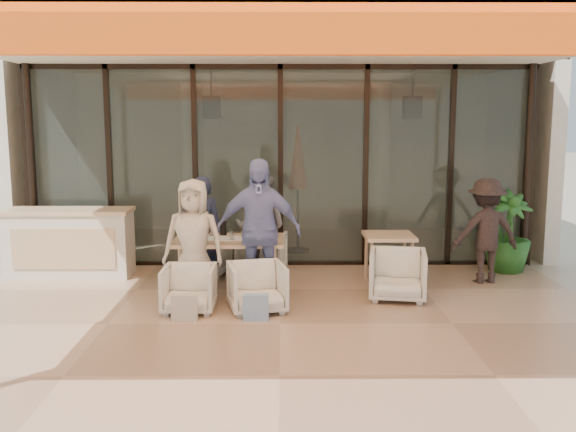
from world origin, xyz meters
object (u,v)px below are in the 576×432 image
Objects in this scene: host_counter at (70,243)px; standing_woman at (486,231)px; dining_table at (229,243)px; diner_cream at (194,241)px; chair_near_left at (189,287)px; side_chair at (398,273)px; diner_grey at (261,229)px; side_table at (389,242)px; diner_navy at (202,230)px; potted_palm at (507,232)px; diner_periwinkle at (258,231)px; chair_near_right at (257,285)px; chair_far_right at (262,252)px; chair_far_left at (207,254)px.

standing_woman reaches higher than host_counter.
diner_cream is at bearing -132.26° from dining_table.
chair_near_left is 2.72m from side_chair.
diner_grey is 1.84m from side_table.
diner_navy is 0.97× the size of diner_cream.
potted_palm is at bearing 2.15° from host_counter.
diner_periwinkle reaches higher than diner_grey.
diner_grey is 2.08m from side_chair.
chair_near_right is (2.87, -1.76, -0.19)m from host_counter.
dining_table reaches higher than chair_near_left.
dining_table is 1.10m from chair_near_left.
diner_navy reaches higher than chair_far_right.
host_counter is 2.86× the size of chair_far_left.
chair_near_left is at bearing -41.00° from host_counter.
standing_woman is at bearing 175.44° from diner_navy.
diner_navy is 2.84m from side_chair.
chair_far_left is (-0.41, 0.94, -0.36)m from dining_table.
diner_periwinkle is at bearing 105.33° from diner_grey.
side_chair is 0.48× the size of standing_woman.
dining_table is 0.80× the size of diner_periwinkle.
dining_table is 0.63m from diner_grey.
diner_periwinkle reaches higher than diner_navy.
host_counter is 6.12m from standing_woman.
chair_near_right is at bearing -152.00° from potted_palm.
side_chair is at bearing 150.83° from chair_far_right.
side_table is 1.00× the size of side_chair.
chair_near_right is at bearing -145.43° from side_table.
chair_near_left is at bearing -83.46° from diner_cream.
diner_grey is (0.43, 0.44, 0.11)m from dining_table.
host_counter reaches higher than chair_near_left.
potted_palm is (4.21, 1.06, -0.04)m from dining_table.
diner_navy reaches higher than side_table.
chair_near_right is 0.92× the size of side_table.
diner_cream is (-0.41, -0.46, 0.12)m from dining_table.
diner_periwinkle is 1.46× the size of potted_palm.
diner_periwinkle is at bearing 133.77° from chair_far_left.
host_counter is 2.57× the size of chair_far_right.
chair_far_right is (0.43, 0.94, -0.33)m from dining_table.
diner_cream is 4.16m from standing_woman.
chair_far_left is 0.41× the size of diner_grey.
diner_navy is (0.00, 1.40, 0.46)m from chair_near_left.
diner_grey is at bearing 92.14° from diner_periwinkle.
chair_near_right is 0.53× the size of potted_palm.
dining_table is at bearing -172.32° from side_table.
diner_periwinkle is (2.87, -1.26, 0.41)m from host_counter.
potted_palm reaches higher than chair_near_right.
chair_far_right is 1.07m from diner_navy.
chair_far_left is (2.03, 0.14, -0.21)m from host_counter.
standing_woman is at bearing 3.60° from side_table.
chair_far_left is at bearing 123.11° from diner_periwinkle.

